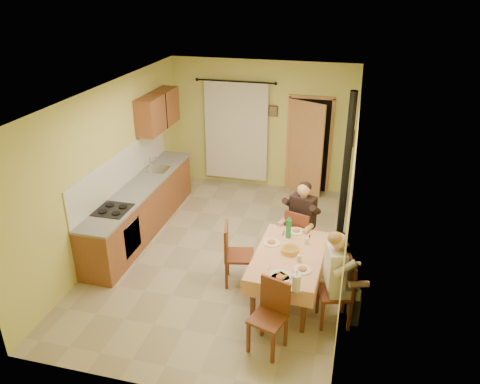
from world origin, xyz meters
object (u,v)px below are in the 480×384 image
(dining_table, at_px, (288,276))
(man_right, at_px, (337,268))
(stove_flue, at_px, (343,197))
(chair_left, at_px, (238,266))
(man_far, at_px, (302,214))
(chair_right, at_px, (335,304))
(chair_near, at_px, (268,330))
(chair_far, at_px, (299,246))

(dining_table, xyz_separation_m, man_right, (0.69, -0.37, 0.50))
(man_right, xyz_separation_m, stove_flue, (-0.03, 1.92, 0.15))
(dining_table, height_order, man_right, man_right)
(chair_left, height_order, man_far, man_far)
(dining_table, xyz_separation_m, chair_right, (0.71, -0.36, -0.09))
(chair_left, relative_size, man_right, 0.72)
(man_far, distance_m, stove_flue, 0.82)
(chair_right, height_order, stove_flue, stove_flue)
(chair_near, xyz_separation_m, chair_right, (0.79, 0.73, 0.00))
(dining_table, xyz_separation_m, chair_left, (-0.80, 0.21, -0.09))
(chair_far, bearing_deg, chair_right, -46.52)
(chair_left, bearing_deg, man_right, 56.66)
(chair_far, relative_size, chair_near, 1.01)
(chair_far, xyz_separation_m, man_right, (0.66, -1.40, 0.59))
(man_far, height_order, stove_flue, stove_flue)
(man_right, bearing_deg, chair_far, 9.96)
(chair_far, height_order, man_far, man_far)
(dining_table, xyz_separation_m, stove_flue, (0.66, 1.55, 0.64))
(chair_left, height_order, man_right, man_right)
(chair_right, distance_m, stove_flue, 2.05)
(chair_right, height_order, chair_left, chair_left)
(dining_table, height_order, stove_flue, stove_flue)
(man_right, bearing_deg, dining_table, 46.83)
(man_right, bearing_deg, chair_left, 53.76)
(chair_right, bearing_deg, chair_near, 117.52)
(chair_far, bearing_deg, dining_table, -74.19)
(dining_table, relative_size, man_right, 1.19)
(chair_right, relative_size, man_far, 0.71)
(dining_table, xyz_separation_m, man_far, (0.04, 1.04, 0.50))
(chair_far, distance_m, man_right, 1.65)
(man_far, bearing_deg, chair_left, -117.49)
(chair_left, xyz_separation_m, man_far, (0.84, 0.84, 0.59))
(chair_far, distance_m, stove_flue, 1.10)
(stove_flue, bearing_deg, chair_far, -139.88)
(chair_left, distance_m, man_far, 1.33)
(chair_far, relative_size, man_right, 0.70)
(chair_far, height_order, man_right, man_right)
(stove_flue, bearing_deg, man_far, -140.41)
(chair_near, height_order, stove_flue, stove_flue)
(chair_left, relative_size, stove_flue, 0.36)
(dining_table, distance_m, chair_near, 1.10)
(chair_left, xyz_separation_m, stove_flue, (1.46, 1.35, 0.73))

